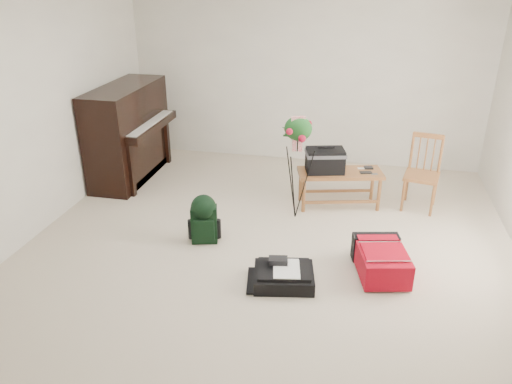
% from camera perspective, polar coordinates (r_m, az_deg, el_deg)
% --- Properties ---
extents(floor, '(5.00, 5.50, 0.01)m').
position_cam_1_polar(floor, '(5.11, 1.12, -6.98)').
color(floor, '#BEB199').
rests_on(floor, ground).
extents(wall_back, '(5.00, 0.04, 2.50)m').
position_cam_1_polar(wall_back, '(7.21, 5.60, 13.11)').
color(wall_back, silver).
rests_on(wall_back, floor).
extents(wall_left, '(0.04, 5.50, 2.50)m').
position_cam_1_polar(wall_left, '(5.60, -24.98, 7.58)').
color(wall_left, silver).
rests_on(wall_left, floor).
extents(piano, '(0.71, 1.50, 1.25)m').
position_cam_1_polar(piano, '(6.92, -14.28, 6.39)').
color(piano, black).
rests_on(piano, floor).
extents(bench, '(1.05, 0.62, 0.76)m').
position_cam_1_polar(bench, '(5.95, 8.43, 3.28)').
color(bench, '#9B5F32').
rests_on(bench, floor).
extents(dining_chair, '(0.45, 0.45, 0.89)m').
position_cam_1_polar(dining_chair, '(6.17, 18.41, 2.01)').
color(dining_chair, '#9B5F32').
rests_on(dining_chair, floor).
extents(red_suitcase, '(0.56, 0.73, 0.27)m').
position_cam_1_polar(red_suitcase, '(4.90, 14.11, -7.29)').
color(red_suitcase, red).
rests_on(red_suitcase, floor).
extents(black_duffel, '(0.61, 0.52, 0.23)m').
position_cam_1_polar(black_duffel, '(4.63, 3.19, -9.51)').
color(black_duffel, black).
rests_on(black_duffel, floor).
extents(green_backpack, '(0.30, 0.27, 0.53)m').
position_cam_1_polar(green_backpack, '(5.20, -5.98, -2.81)').
color(green_backpack, black).
rests_on(green_backpack, floor).
extents(flower_stand, '(0.48, 0.48, 1.24)m').
position_cam_1_polar(flower_stand, '(5.57, 4.68, 2.70)').
color(flower_stand, black).
rests_on(flower_stand, floor).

